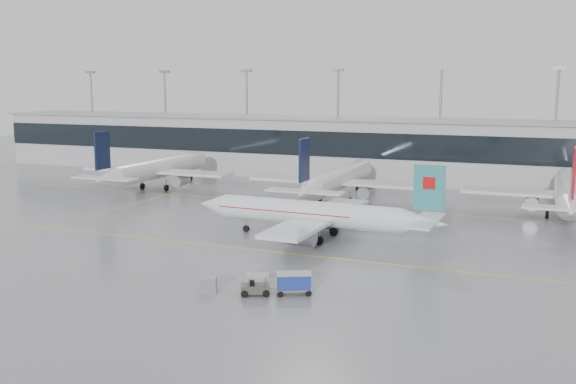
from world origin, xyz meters
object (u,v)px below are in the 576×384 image
at_px(air_canada_jet, 318,215).
at_px(baggage_tug, 255,288).
at_px(gse_unit, 208,285).
at_px(baggage_cart, 294,282).

height_order(air_canada_jet, baggage_tug, air_canada_jet).
bearing_deg(gse_unit, air_canada_jet, 60.46).
height_order(air_canada_jet, gse_unit, air_canada_jet).
height_order(baggage_tug, gse_unit, baggage_tug).
distance_m(air_canada_jet, baggage_tug, 22.68).
distance_m(air_canada_jet, baggage_cart, 21.58).
height_order(air_canada_jet, baggage_cart, air_canada_jet).
bearing_deg(air_canada_jet, baggage_cart, 105.51).
bearing_deg(air_canada_jet, gse_unit, 85.81).
bearing_deg(air_canada_jet, baggage_tug, 96.54).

